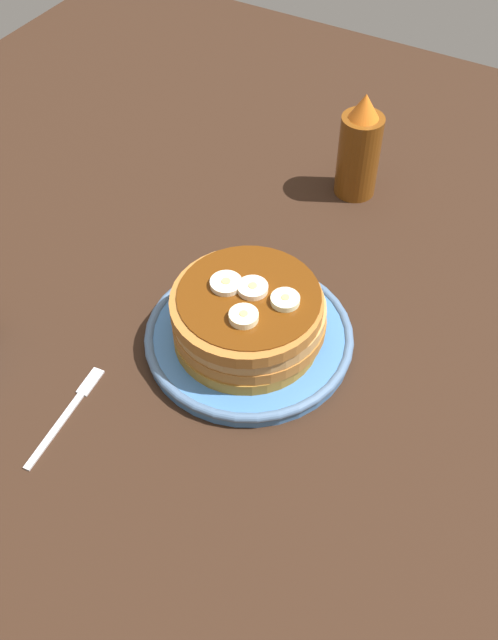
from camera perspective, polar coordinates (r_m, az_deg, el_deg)
The scene contains 9 objects.
ground_plane at distance 80.40cm, azimuth -0.00°, elevation -2.46°, with size 140.00×140.00×3.00cm, color black.
plate at distance 78.51cm, azimuth -0.00°, elevation -1.32°, with size 22.45×22.45×1.78cm.
pancake_stack at distance 75.66cm, azimuth -0.11°, elevation 0.23°, with size 16.23×16.95×6.00cm.
banana_slice_0 at distance 73.84cm, azimuth 0.52°, elevation 2.38°, with size 3.15×3.15×0.88cm.
banana_slice_1 at distance 74.21cm, azimuth -1.97°, elevation 2.63°, with size 3.31×3.31×0.84cm.
banana_slice_2 at distance 71.21cm, azimuth -0.42°, elevation 0.25°, with size 2.93×2.93×1.02cm.
banana_slice_3 at distance 72.87cm, azimuth 2.84°, elevation 1.55°, with size 2.95×2.95×0.91cm.
fork at distance 75.74cm, azimuth -13.84°, elevation -6.81°, with size 13.03×2.26×0.50cm.
syrup_bottle at distance 95.48cm, azimuth 8.59°, elevation 12.98°, with size 5.37×5.37×14.26cm.
Camera 1 is at (-44.36, -25.19, 60.65)cm, focal length 41.05 mm.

